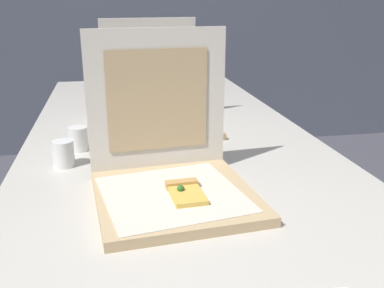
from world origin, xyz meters
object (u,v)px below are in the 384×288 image
Objects in this scene: pizza_box_front at (171,173)px; cup_white_far at (96,109)px; pizza_box_middle at (158,113)px; cup_white_near_center at (63,154)px; table at (175,159)px; cup_white_mid at (78,139)px.

pizza_box_front is 5.28× the size of cup_white_far.
pizza_box_front is 0.98× the size of pizza_box_middle.
pizza_box_middle is 5.41× the size of cup_white_near_center.
pizza_box_middle is at bearing 98.03° from table.
cup_white_near_center is at bearing -138.98° from pizza_box_middle.
pizza_box_front is 0.42m from cup_white_mid.
pizza_box_front is at bearing -75.81° from cup_white_far.
cup_white_mid is (-0.26, -0.20, -0.02)m from pizza_box_middle.
cup_white_far is at bearing 134.96° from pizza_box_middle.
pizza_box_front reaches higher than table.
pizza_box_front is at bearing -100.38° from pizza_box_middle.
table is 0.37m from pizza_box_front.
table is 0.30m from cup_white_mid.
cup_white_near_center is 0.13m from cup_white_mid.
pizza_box_middle is 0.32m from cup_white_mid.
cup_white_near_center is at bearing -98.69° from cup_white_far.
cup_white_near_center is at bearing -104.01° from cup_white_mid.
cup_white_near_center is (-0.26, 0.23, -0.02)m from pizza_box_front.
cup_white_mid is at bearing 117.05° from pizza_box_front.
table is 0.23m from pizza_box_middle.
pizza_box_front is 5.28× the size of cup_white_mid.
table is 32.85× the size of cup_white_mid.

